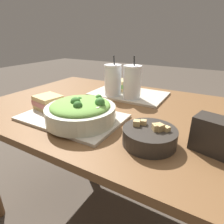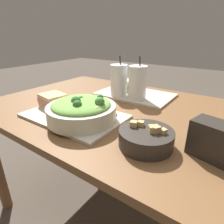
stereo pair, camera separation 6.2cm
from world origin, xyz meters
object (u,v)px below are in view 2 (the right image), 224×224
(baguette_near, at_px, (100,104))
(chip_bag, at_px, (217,142))
(soup_bowl, at_px, (146,137))
(sandwich_near, at_px, (53,100))
(salad_bowl, at_px, (82,110))
(drink_cup_dark, at_px, (119,81))
(sandwich_far, at_px, (131,85))
(drink_cup_red, at_px, (137,84))

(baguette_near, relative_size, chip_bag, 0.87)
(soup_bowl, bearing_deg, sandwich_near, 175.35)
(salad_bowl, distance_m, baguette_near, 0.13)
(soup_bowl, bearing_deg, drink_cup_dark, 133.00)
(sandwich_near, distance_m, sandwich_far, 0.50)
(baguette_near, distance_m, sandwich_far, 0.38)
(soup_bowl, height_order, drink_cup_dark, drink_cup_dark)
(baguette_near, height_order, drink_cup_red, drink_cup_red)
(sandwich_near, distance_m, chip_bag, 0.71)
(salad_bowl, height_order, soup_bowl, salad_bowl)
(sandwich_near, xyz_separation_m, baguette_near, (0.22, 0.09, -0.00))
(sandwich_far, bearing_deg, chip_bag, -59.13)
(soup_bowl, distance_m, chip_bag, 0.20)
(soup_bowl, distance_m, sandwich_far, 0.62)
(sandwich_near, relative_size, drink_cup_dark, 0.60)
(sandwich_far, distance_m, drink_cup_dark, 0.14)
(sandwich_far, xyz_separation_m, drink_cup_dark, (-0.01, -0.13, 0.05))
(salad_bowl, bearing_deg, baguette_near, 92.93)
(sandwich_far, relative_size, drink_cup_dark, 0.64)
(sandwich_near, relative_size, chip_bag, 0.85)
(drink_cup_red, bearing_deg, sandwich_near, -129.08)
(salad_bowl, height_order, drink_cup_red, drink_cup_red)
(drink_cup_dark, bearing_deg, soup_bowl, -47.00)
(salad_bowl, xyz_separation_m, sandwich_near, (-0.22, 0.03, -0.01))
(baguette_near, xyz_separation_m, drink_cup_red, (0.06, 0.25, 0.05))
(sandwich_far, bearing_deg, soup_bowl, -74.92)
(salad_bowl, relative_size, sandwich_near, 2.07)
(sandwich_far, bearing_deg, salad_bowl, -102.74)
(sandwich_near, relative_size, baguette_near, 0.98)
(drink_cup_red, bearing_deg, soup_bowl, -58.13)
(soup_bowl, relative_size, drink_cup_dark, 0.80)
(sandwich_far, bearing_deg, drink_cup_dark, -113.56)
(sandwich_near, xyz_separation_m, drink_cup_dark, (0.16, 0.34, 0.05))
(salad_bowl, xyz_separation_m, drink_cup_dark, (-0.07, 0.37, 0.04))
(salad_bowl, distance_m, drink_cup_dark, 0.38)
(soup_bowl, distance_m, baguette_near, 0.33)
(sandwich_near, relative_size, sandwich_far, 0.95)
(sandwich_far, relative_size, chip_bag, 0.90)
(soup_bowl, relative_size, drink_cup_red, 0.78)
(baguette_near, bearing_deg, chip_bag, -94.48)
(salad_bowl, relative_size, soup_bowl, 1.57)
(soup_bowl, xyz_separation_m, drink_cup_dark, (-0.36, 0.38, 0.06))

